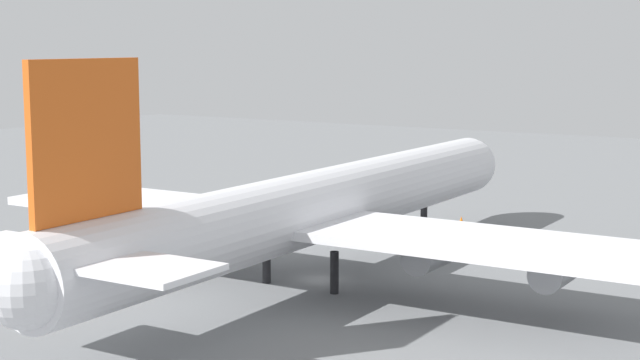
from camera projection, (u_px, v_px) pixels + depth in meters
The scene contains 4 objects.
ground_plane at pixel (320, 280), 81.78m from camera, with size 273.89×273.89×0.00m, color slate.
cargo_airplane at pixel (317, 207), 80.51m from camera, with size 68.47×56.72×18.99m.
maintenance_van at pixel (92, 210), 109.09m from camera, with size 4.29×5.26×2.31m.
safety_cone_nose at pixel (461, 219), 107.94m from camera, with size 0.46×0.46×0.66m, color orange.
Camera 1 is at (-67.90, -41.83, 19.98)m, focal length 54.40 mm.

